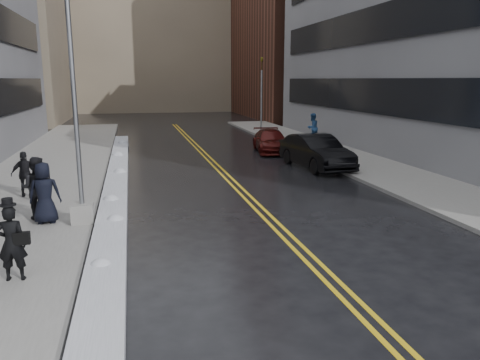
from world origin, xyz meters
TOP-DOWN VIEW (x-y plane):
  - ground at (0.00, 0.00)m, footprint 160.00×160.00m
  - sidewalk_west at (-5.75, 10.00)m, footprint 5.50×50.00m
  - sidewalk_east at (10.00, 10.00)m, footprint 4.00×50.00m
  - lane_line_left at (2.35, 10.00)m, footprint 0.12×50.00m
  - lane_line_right at (2.65, 10.00)m, footprint 0.12×50.00m
  - snow_ridge at (-2.45, 8.00)m, footprint 0.90×30.00m
  - building_far at (2.00, 60.00)m, footprint 36.00×16.00m
  - lamppost at (-3.30, 2.00)m, footprint 0.65×0.65m
  - fire_hydrant at (9.00, 10.00)m, footprint 0.26×0.26m
  - traffic_signal at (8.50, 24.00)m, footprint 0.16×0.20m
  - pedestrian_fedora at (-4.36, -2.05)m, footprint 0.63×0.43m
  - pedestrian_b at (-4.69, 2.77)m, footprint 1.07×0.89m
  - pedestrian_c at (-4.38, 2.21)m, footprint 0.94×0.63m
  - pedestrian_d at (-5.65, 5.91)m, footprint 1.04×0.53m
  - pedestrian_east at (10.56, 18.11)m, footprint 1.22×1.14m
  - car_black at (7.31, 9.44)m, footprint 2.35×5.36m
  - car_maroon at (6.70, 15.27)m, footprint 2.50×4.89m

SIDE VIEW (x-z plane):
  - ground at x=0.00m, z-range 0.00..0.00m
  - lane_line_left at x=2.35m, z-range 0.00..0.01m
  - lane_line_right at x=2.65m, z-range 0.00..0.01m
  - sidewalk_west at x=-5.75m, z-range 0.00..0.15m
  - sidewalk_east at x=10.00m, z-range 0.00..0.15m
  - snow_ridge at x=-2.45m, z-range 0.00..0.34m
  - fire_hydrant at x=9.00m, z-range 0.18..0.91m
  - car_maroon at x=6.70m, z-range 0.00..1.36m
  - car_black at x=7.31m, z-range 0.00..1.71m
  - pedestrian_fedora at x=-4.36m, z-range 0.15..1.83m
  - pedestrian_d at x=-5.65m, z-range 0.15..1.84m
  - pedestrian_c at x=-4.38m, z-range 0.15..2.03m
  - pedestrian_b at x=-4.69m, z-range 0.15..2.12m
  - pedestrian_east at x=10.56m, z-range 0.15..2.14m
  - lamppost at x=-3.30m, z-range -1.28..6.35m
  - traffic_signal at x=8.50m, z-range 0.40..6.40m
  - building_far at x=2.00m, z-range 0.00..22.00m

